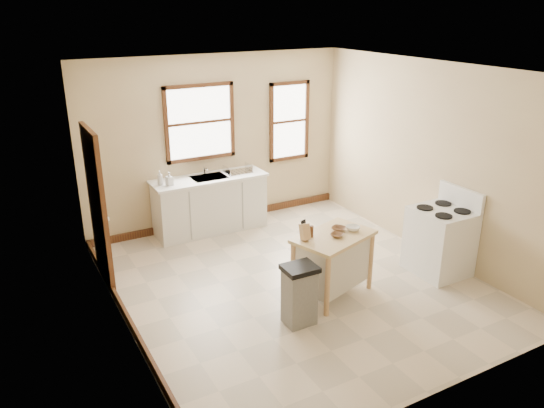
% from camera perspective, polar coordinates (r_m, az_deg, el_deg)
% --- Properties ---
extents(floor, '(5.00, 5.00, 0.00)m').
position_cam_1_polar(floor, '(7.21, 2.54, -8.46)').
color(floor, '#B9AA92').
rests_on(floor, ground).
extents(ceiling, '(5.00, 5.00, 0.00)m').
position_cam_1_polar(ceiling, '(6.33, 2.95, 14.24)').
color(ceiling, white).
rests_on(ceiling, ground).
extents(wall_back, '(4.50, 0.04, 2.80)m').
position_cam_1_polar(wall_back, '(8.78, -5.88, 6.70)').
color(wall_back, '#C7B283').
rests_on(wall_back, ground).
extents(wall_left, '(0.04, 5.00, 2.80)m').
position_cam_1_polar(wall_left, '(5.85, -16.42, -1.35)').
color(wall_left, '#C7B283').
rests_on(wall_left, ground).
extents(wall_right, '(0.04, 5.00, 2.80)m').
position_cam_1_polar(wall_right, '(8.00, 16.64, 4.55)').
color(wall_right, '#C7B283').
rests_on(wall_right, ground).
extents(window_main, '(1.17, 0.06, 1.22)m').
position_cam_1_polar(window_main, '(8.57, -7.77, 8.68)').
color(window_main, '#3F1C11').
rests_on(window_main, wall_back).
extents(window_side, '(0.77, 0.06, 1.37)m').
position_cam_1_polar(window_side, '(9.31, 1.86, 8.88)').
color(window_side, '#3F1C11').
rests_on(window_side, wall_back).
extents(door_left, '(0.06, 0.90, 2.10)m').
position_cam_1_polar(door_left, '(7.18, -18.25, -0.43)').
color(door_left, '#3F1C11').
rests_on(door_left, ground).
extents(baseboard_back, '(4.50, 0.04, 0.12)m').
position_cam_1_polar(baseboard_back, '(9.17, -5.50, -1.48)').
color(baseboard_back, '#3F1C11').
rests_on(baseboard_back, ground).
extents(baseboard_left, '(0.04, 5.00, 0.12)m').
position_cam_1_polar(baseboard_left, '(6.46, -14.94, -12.38)').
color(baseboard_left, '#3F1C11').
rests_on(baseboard_left, ground).
extents(sink_counter, '(1.86, 0.62, 0.92)m').
position_cam_1_polar(sink_counter, '(8.68, -6.68, 0.01)').
color(sink_counter, silver).
rests_on(sink_counter, ground).
extents(faucet, '(0.03, 0.03, 0.22)m').
position_cam_1_polar(faucet, '(8.66, -7.30, 3.91)').
color(faucet, silver).
rests_on(faucet, sink_counter).
extents(soap_bottle_a, '(0.11, 0.11, 0.23)m').
position_cam_1_polar(soap_bottle_a, '(8.24, -11.96, 2.77)').
color(soap_bottle_a, '#B2B2B2').
rests_on(soap_bottle_a, sink_counter).
extents(soap_bottle_b, '(0.11, 0.11, 0.21)m').
position_cam_1_polar(soap_bottle_b, '(8.21, -10.99, 2.69)').
color(soap_bottle_b, '#B2B2B2').
rests_on(soap_bottle_b, sink_counter).
extents(dish_rack, '(0.45, 0.36, 0.11)m').
position_cam_1_polar(dish_rack, '(8.70, -3.69, 3.72)').
color(dish_rack, silver).
rests_on(dish_rack, sink_counter).
extents(kitchen_island, '(1.16, 0.92, 0.83)m').
position_cam_1_polar(kitchen_island, '(6.81, 6.54, -6.51)').
color(kitchen_island, '#D8C57F').
rests_on(kitchen_island, ground).
extents(knife_block, '(0.10, 0.10, 0.20)m').
position_cam_1_polar(knife_block, '(6.43, 3.56, -3.06)').
color(knife_block, tan).
rests_on(knife_block, kitchen_island).
extents(pepper_grinder, '(0.05, 0.05, 0.15)m').
position_cam_1_polar(pepper_grinder, '(6.52, 4.29, -2.97)').
color(pepper_grinder, '#452612').
rests_on(pepper_grinder, kitchen_island).
extents(bowl_a, '(0.22, 0.22, 0.04)m').
position_cam_1_polar(bowl_a, '(6.58, 7.01, -3.35)').
color(bowl_a, brown).
rests_on(bowl_a, kitchen_island).
extents(bowl_b, '(0.24, 0.24, 0.04)m').
position_cam_1_polar(bowl_b, '(6.76, 7.19, -2.66)').
color(bowl_b, brown).
rests_on(bowl_b, kitchen_island).
extents(bowl_c, '(0.25, 0.25, 0.06)m').
position_cam_1_polar(bowl_c, '(6.79, 8.70, -2.60)').
color(bowl_c, white).
rests_on(bowl_c, kitchen_island).
extents(trash_bin, '(0.39, 0.33, 0.74)m').
position_cam_1_polar(trash_bin, '(6.21, 2.96, -9.73)').
color(trash_bin, slate).
rests_on(trash_bin, ground).
extents(gas_stove, '(0.74, 0.75, 1.19)m').
position_cam_1_polar(gas_stove, '(7.59, 17.68, -2.91)').
color(gas_stove, white).
rests_on(gas_stove, ground).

